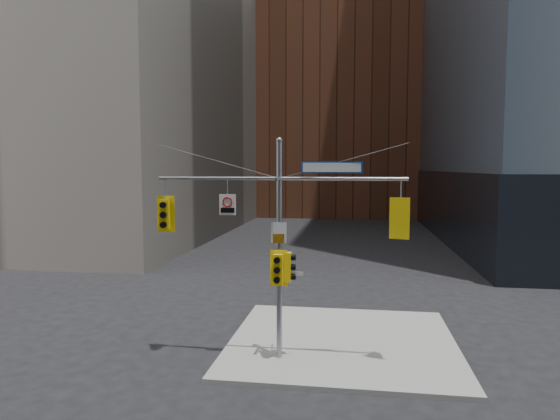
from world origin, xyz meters
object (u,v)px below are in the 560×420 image
(traffic_light_west_arm, at_px, (165,214))
(traffic_light_pole_side, at_px, (289,267))
(regulatory_sign_arm, at_px, (228,204))
(street_sign_blade, at_px, (332,167))
(signal_assembly, at_px, (279,228))
(traffic_light_pole_front, at_px, (278,269))
(traffic_light_east_arm, at_px, (400,218))

(traffic_light_west_arm, height_order, traffic_light_pole_side, traffic_light_west_arm)
(traffic_light_west_arm, xyz_separation_m, regulatory_sign_arm, (2.15, -0.03, 0.37))
(traffic_light_west_arm, xyz_separation_m, street_sign_blade, (5.50, -0.01, 1.55))
(signal_assembly, xyz_separation_m, traffic_light_pole_front, (0.00, -0.27, -1.28))
(traffic_light_pole_side, bearing_deg, traffic_light_west_arm, 89.96)
(traffic_light_west_arm, distance_m, regulatory_sign_arm, 2.18)
(signal_assembly, height_order, traffic_light_west_arm, signal_assembly)
(traffic_light_pole_front, relative_size, street_sign_blade, 0.61)
(traffic_light_west_arm, relative_size, traffic_light_pole_front, 1.04)
(traffic_light_pole_side, distance_m, traffic_light_pole_front, 0.42)
(street_sign_blade, bearing_deg, traffic_light_pole_side, 175.66)
(traffic_light_pole_side, bearing_deg, traffic_light_pole_front, 130.67)
(traffic_light_east_arm, relative_size, street_sign_blade, 0.67)
(signal_assembly, xyz_separation_m, traffic_light_east_arm, (3.78, 0.00, 0.38))
(traffic_light_pole_front, bearing_deg, signal_assembly, 91.06)
(signal_assembly, relative_size, traffic_light_pole_side, 8.45)
(signal_assembly, xyz_separation_m, traffic_light_pole_side, (0.32, 0.01, -1.26))
(traffic_light_west_arm, distance_m, traffic_light_pole_side, 4.47)
(traffic_light_pole_side, xyz_separation_m, street_sign_blade, (1.34, -0.00, 3.19))
(signal_assembly, relative_size, regulatory_sign_arm, 11.78)
(traffic_light_pole_side, distance_m, regulatory_sign_arm, 2.84)
(traffic_light_pole_front, bearing_deg, traffic_light_east_arm, 5.10)
(traffic_light_east_arm, xyz_separation_m, traffic_light_pole_front, (-3.78, -0.27, -1.66))
(traffic_light_pole_side, xyz_separation_m, regulatory_sign_arm, (-2.01, -0.03, 2.01))
(traffic_light_west_arm, relative_size, traffic_light_pole_side, 1.28)
(traffic_light_east_arm, distance_m, street_sign_blade, 2.63)
(traffic_light_pole_side, bearing_deg, regulatory_sign_arm, 90.81)
(traffic_light_west_arm, bearing_deg, traffic_light_pole_side, -6.50)
(traffic_light_east_arm, bearing_deg, street_sign_blade, 14.59)
(signal_assembly, distance_m, street_sign_blade, 2.55)
(traffic_light_west_arm, relative_size, street_sign_blade, 0.63)
(traffic_light_west_arm, relative_size, regulatory_sign_arm, 1.78)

